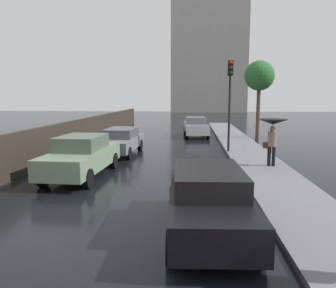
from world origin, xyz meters
The scene contains 9 objects.
ground centered at (0.00, 0.00, 0.00)m, with size 120.00×120.00×0.00m, color black.
car_grey_mid_road centered at (-1.50, 10.59, 0.71)m, with size 1.86×4.35×1.33m.
car_silver_far_ahead centered at (2.48, 18.50, 0.74)m, with size 1.91×4.41×1.44m.
car_black_behind_camera centered at (2.57, 0.79, 0.76)m, with size 1.89×4.33×1.43m.
car_green_far_lane centered at (-1.88, 5.65, 0.79)m, with size 1.92×4.67×1.54m.
pedestrian_with_umbrella_far centered at (5.46, 7.46, 1.71)m, with size 1.18×1.18×1.92m.
traffic_light centered at (4.10, 11.04, 3.33)m, with size 0.26×0.39×4.63m.
street_tree_near centered at (6.73, 17.12, 4.31)m, with size 2.03×2.03×5.39m.
distant_tower centered at (5.25, 59.02, 10.77)m, with size 14.19×6.37×26.35m.
Camera 1 is at (2.20, -6.22, 2.98)m, focal length 35.47 mm.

